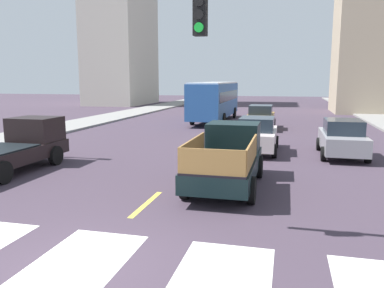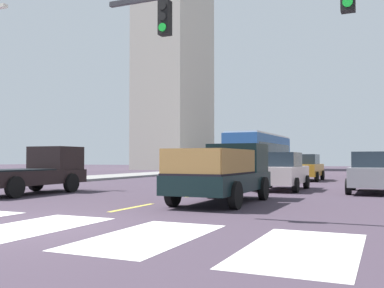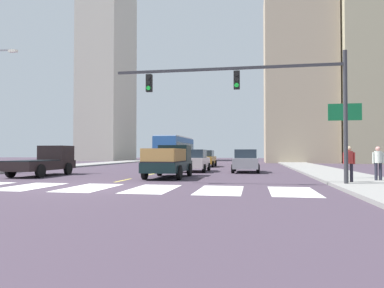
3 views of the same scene
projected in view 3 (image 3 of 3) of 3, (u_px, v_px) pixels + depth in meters
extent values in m
plane|color=#3D323F|center=(89.00, 188.00, 14.84)|extent=(160.00, 160.00, 0.00)
cube|color=gray|center=(314.00, 169.00, 30.48)|extent=(3.72, 110.00, 0.15)
cube|color=gray|center=(59.00, 167.00, 34.66)|extent=(3.72, 110.00, 0.15)
cube|color=silver|center=(30.00, 187.00, 15.32)|extent=(1.76, 3.57, 0.01)
cube|color=silver|center=(89.00, 188.00, 14.84)|extent=(1.76, 3.57, 0.01)
cube|color=silver|center=(152.00, 189.00, 14.36)|extent=(1.76, 3.57, 0.01)
cube|color=silver|center=(220.00, 190.00, 13.88)|extent=(1.76, 3.57, 0.01)
cube|color=silver|center=(293.00, 191.00, 13.40)|extent=(1.76, 3.57, 0.01)
cube|color=gold|center=(123.00, 180.00, 18.78)|extent=(0.16, 2.40, 0.01)
cube|color=gold|center=(150.00, 174.00, 23.71)|extent=(0.16, 2.40, 0.01)
cube|color=gold|center=(168.00, 171.00, 28.63)|extent=(0.16, 2.40, 0.01)
cube|color=gold|center=(180.00, 168.00, 33.55)|extent=(0.16, 2.40, 0.01)
cube|color=gold|center=(190.00, 166.00, 38.48)|extent=(0.16, 2.40, 0.01)
cube|color=gold|center=(197.00, 164.00, 43.40)|extent=(0.16, 2.40, 0.01)
cube|color=gold|center=(203.00, 163.00, 48.33)|extent=(0.16, 2.40, 0.01)
cube|color=gold|center=(207.00, 162.00, 53.25)|extent=(0.16, 2.40, 0.01)
cube|color=black|center=(169.00, 166.00, 20.74)|extent=(1.96, 5.20, 0.56)
cube|color=black|center=(175.00, 153.00, 22.43)|extent=(1.84, 1.60, 1.00)
cube|color=#19232D|center=(176.00, 150.00, 22.87)|extent=(1.72, 0.08, 0.56)
cube|color=black|center=(165.00, 161.00, 19.81)|extent=(1.84, 3.30, 0.06)
cylinder|color=black|center=(160.00, 170.00, 22.44)|extent=(0.22, 0.80, 0.80)
cylinder|color=black|center=(190.00, 170.00, 22.10)|extent=(0.22, 0.80, 0.80)
cylinder|color=black|center=(145.00, 172.00, 19.36)|extent=(0.22, 0.80, 0.80)
cylinder|color=black|center=(179.00, 173.00, 19.03)|extent=(0.22, 0.80, 0.80)
cube|color=olive|center=(149.00, 155.00, 19.97)|extent=(0.06, 3.17, 0.70)
cube|color=olive|center=(180.00, 155.00, 19.66)|extent=(0.06, 3.17, 0.70)
cube|color=olive|center=(157.00, 155.00, 18.26)|extent=(1.80, 0.06, 0.70)
cube|color=black|center=(41.00, 165.00, 22.29)|extent=(1.96, 5.20, 0.56)
cube|color=black|center=(56.00, 153.00, 23.98)|extent=(1.84, 1.60, 1.00)
cube|color=#19232D|center=(60.00, 150.00, 24.42)|extent=(1.72, 0.08, 0.56)
cube|color=black|center=(32.00, 161.00, 21.36)|extent=(1.84, 3.30, 0.06)
cylinder|color=black|center=(42.00, 168.00, 23.98)|extent=(0.22, 0.80, 0.80)
cylinder|color=black|center=(68.00, 169.00, 23.65)|extent=(0.22, 0.80, 0.80)
cylinder|color=black|center=(11.00, 171.00, 20.91)|extent=(0.22, 0.80, 0.80)
cylinder|color=black|center=(40.00, 171.00, 20.57)|extent=(0.22, 0.80, 0.80)
cube|color=#265395|center=(175.00, 149.00, 41.28)|extent=(2.50, 10.80, 2.70)
cube|color=#19232D|center=(175.00, 146.00, 41.29)|extent=(2.52, 9.94, 0.80)
cube|color=silver|center=(175.00, 138.00, 41.31)|extent=(2.40, 10.37, 0.12)
cylinder|color=black|center=(172.00, 160.00, 44.76)|extent=(0.22, 1.00, 1.00)
cylinder|color=black|center=(191.00, 160.00, 44.33)|extent=(0.22, 1.00, 1.00)
cylinder|color=black|center=(158.00, 161.00, 38.54)|extent=(0.22, 1.00, 1.00)
cylinder|color=black|center=(181.00, 162.00, 38.10)|extent=(0.22, 1.00, 1.00)
cube|color=silver|center=(195.00, 163.00, 27.22)|extent=(1.80, 4.40, 0.76)
cube|color=#1E2833|center=(195.00, 154.00, 27.09)|extent=(1.58, 2.11, 0.64)
cylinder|color=black|center=(187.00, 167.00, 28.71)|extent=(0.22, 0.64, 0.64)
cylinder|color=black|center=(209.00, 167.00, 28.40)|extent=(0.22, 0.64, 0.64)
cylinder|color=black|center=(180.00, 168.00, 26.03)|extent=(0.22, 0.64, 0.64)
cylinder|color=black|center=(204.00, 168.00, 25.72)|extent=(0.22, 0.64, 0.64)
cube|color=#A16B1C|center=(206.00, 160.00, 36.45)|extent=(1.80, 4.40, 0.76)
cube|color=#1E2833|center=(205.00, 153.00, 36.32)|extent=(1.58, 2.11, 0.64)
cylinder|color=black|center=(199.00, 163.00, 37.94)|extent=(0.22, 0.64, 0.64)
cylinder|color=black|center=(215.00, 163.00, 37.63)|extent=(0.22, 0.64, 0.64)
cylinder|color=black|center=(195.00, 164.00, 35.25)|extent=(0.22, 0.64, 0.64)
cylinder|color=black|center=(213.00, 164.00, 34.94)|extent=(0.22, 0.64, 0.64)
cube|color=gray|center=(246.00, 163.00, 26.39)|extent=(1.80, 4.40, 0.76)
cube|color=#1E2833|center=(246.00, 154.00, 26.26)|extent=(1.58, 2.11, 0.64)
cylinder|color=black|center=(235.00, 167.00, 27.88)|extent=(0.22, 0.64, 0.64)
cylinder|color=black|center=(258.00, 167.00, 27.57)|extent=(0.22, 0.64, 0.64)
cylinder|color=black|center=(233.00, 169.00, 25.19)|extent=(0.22, 0.64, 0.64)
cylinder|color=black|center=(258.00, 169.00, 24.88)|extent=(0.22, 0.64, 0.64)
cylinder|color=#2D2D33|center=(346.00, 118.00, 15.27)|extent=(0.18, 0.18, 6.00)
cube|color=#2D2D33|center=(225.00, 69.00, 16.23)|extent=(10.50, 0.12, 0.12)
cube|color=black|center=(237.00, 80.00, 16.13)|extent=(0.28, 0.24, 0.84)
cylinder|color=black|center=(237.00, 74.00, 16.01)|extent=(0.20, 0.04, 0.20)
cylinder|color=black|center=(237.00, 79.00, 16.00)|extent=(0.20, 0.04, 0.20)
cylinder|color=green|center=(237.00, 85.00, 15.99)|extent=(0.20, 0.04, 0.20)
cube|color=black|center=(149.00, 83.00, 16.85)|extent=(0.28, 0.24, 0.84)
cylinder|color=black|center=(148.00, 77.00, 16.73)|extent=(0.20, 0.04, 0.20)
cylinder|color=black|center=(148.00, 83.00, 16.72)|extent=(0.20, 0.04, 0.20)
cylinder|color=green|center=(148.00, 88.00, 16.72)|extent=(0.20, 0.04, 0.20)
cylinder|color=slate|center=(346.00, 141.00, 18.49)|extent=(0.12, 0.12, 4.20)
cube|color=#105C32|center=(345.00, 112.00, 18.52)|extent=(1.70, 0.06, 0.90)
cube|color=gray|center=(2.00, 50.00, 24.92)|extent=(1.80, 0.10, 0.10)
cube|color=silver|center=(13.00, 51.00, 24.76)|extent=(0.60, 0.28, 0.16)
cylinder|color=#252532|center=(376.00, 172.00, 16.99)|extent=(0.14, 0.14, 0.84)
cylinder|color=#252532|center=(380.00, 172.00, 16.95)|extent=(0.14, 0.14, 0.84)
cylinder|color=silver|center=(378.00, 157.00, 16.99)|extent=(0.34, 0.34, 0.58)
cylinder|color=silver|center=(373.00, 158.00, 17.03)|extent=(0.09, 0.09, 0.54)
cylinder|color=silver|center=(383.00, 158.00, 16.95)|extent=(0.09, 0.09, 0.54)
sphere|color=tan|center=(378.00, 149.00, 17.00)|extent=(0.22, 0.22, 0.22)
cylinder|color=black|center=(347.00, 173.00, 16.00)|extent=(0.14, 0.14, 0.84)
cylinder|color=black|center=(351.00, 173.00, 15.96)|extent=(0.14, 0.14, 0.84)
cylinder|color=#A12C29|center=(349.00, 157.00, 15.99)|extent=(0.34, 0.34, 0.58)
cylinder|color=#A12C29|center=(344.00, 158.00, 16.03)|extent=(0.09, 0.09, 0.54)
cylinder|color=#A12C29|center=(354.00, 158.00, 15.96)|extent=(0.09, 0.09, 0.54)
sphere|color=tan|center=(349.00, 149.00, 16.00)|extent=(0.22, 0.22, 0.22)
cube|color=#BBB3A4|center=(108.00, 74.00, 64.83)|extent=(7.22, 11.70, 32.13)
cube|color=tan|center=(368.00, 69.00, 50.30)|extent=(9.01, 10.96, 26.98)
cube|color=tan|center=(299.00, 78.00, 51.59)|extent=(9.97, 7.65, 25.04)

